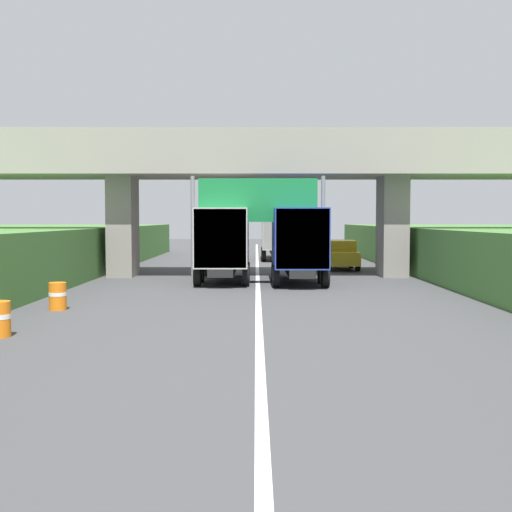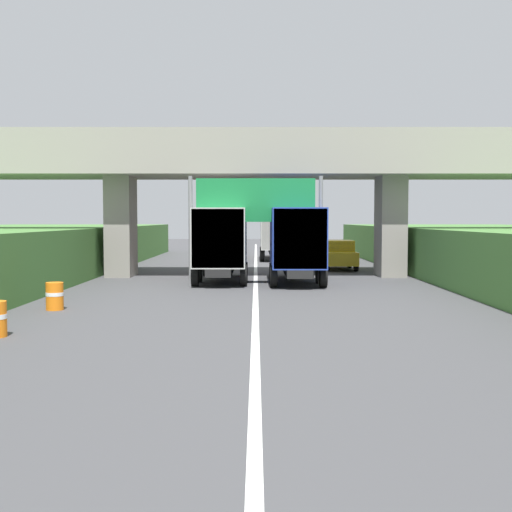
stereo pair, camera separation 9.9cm
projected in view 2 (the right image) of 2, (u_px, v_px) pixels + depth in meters
name	position (u px, v px, depth m)	size (l,w,h in m)	color
lane_centre_stripe	(256.00, 292.00, 25.89)	(0.20, 99.20, 0.01)	white
overpass_bridge	(256.00, 170.00, 32.97)	(40.00, 4.80, 7.33)	gray
overhead_highway_sign	(256.00, 206.00, 28.02)	(5.88, 0.18, 4.83)	slate
truck_orange	(277.00, 233.00, 46.87)	(2.44, 7.30, 3.44)	black
truck_blue	(296.00, 241.00, 29.87)	(2.44, 7.30, 3.44)	black
truck_red	(223.00, 241.00, 30.41)	(2.44, 7.30, 3.44)	black
car_yellow	(340.00, 255.00, 37.65)	(1.86, 4.10, 1.72)	gold
construction_barrel_4	(55.00, 296.00, 20.84)	(0.57, 0.57, 0.90)	orange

